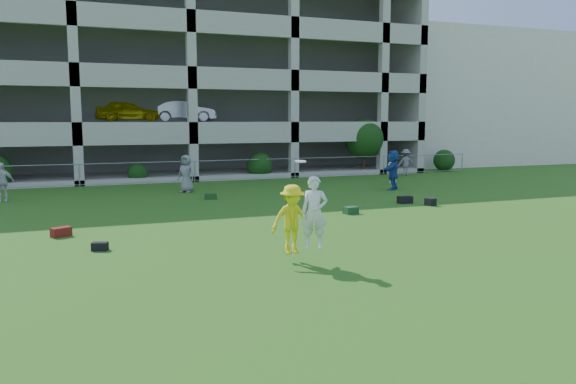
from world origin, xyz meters
name	(u,v)px	position (x,y,z in m)	size (l,w,h in m)	color
ground	(353,263)	(0.00, 0.00, 0.00)	(100.00, 100.00, 0.00)	#235114
stucco_building	(444,101)	(23.00, 28.00, 5.00)	(16.00, 14.00, 10.00)	beige
bystander_b	(2,182)	(-9.10, 14.43, 0.83)	(0.97, 0.40, 1.66)	silver
bystander_c	(186,174)	(-1.26, 14.72, 0.89)	(0.87, 0.57, 1.78)	slate
bystander_d	(393,170)	(8.44, 12.06, 0.98)	(1.81, 0.58, 1.96)	#1F4492
bystander_e	(393,169)	(9.85, 14.38, 0.77)	(0.56, 0.37, 1.54)	white
bystander_f	(406,162)	(12.90, 17.89, 0.81)	(1.05, 0.60, 1.62)	slate
bag_red_a	(61,232)	(-6.66, 5.86, 0.14)	(0.55, 0.30, 0.28)	#551A0E
bag_black_b	(100,246)	(-5.66, 3.59, 0.11)	(0.40, 0.25, 0.22)	black
bag_green_c	(351,210)	(3.23, 6.42, 0.13)	(0.50, 0.35, 0.26)	#14391E
crate_d	(430,202)	(7.14, 7.05, 0.15)	(0.35, 0.35, 0.30)	black
bag_black_e	(405,200)	(6.50, 7.92, 0.15)	(0.60, 0.30, 0.30)	black
bag_green_g	(211,196)	(-0.74, 11.94, 0.12)	(0.50, 0.30, 0.25)	#153C16
frisbee_contest	(298,217)	(-1.23, 0.51, 1.12)	(1.31, 1.08, 2.26)	yellow
parking_garage	(167,82)	(-0.01, 27.70, 6.01)	(30.00, 14.00, 12.00)	#9E998C
fence	(195,171)	(0.00, 19.00, 0.61)	(36.06, 0.06, 1.20)	gray
shrub_row	(269,152)	(4.59, 19.70, 1.51)	(34.38, 2.52, 3.50)	#163D11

